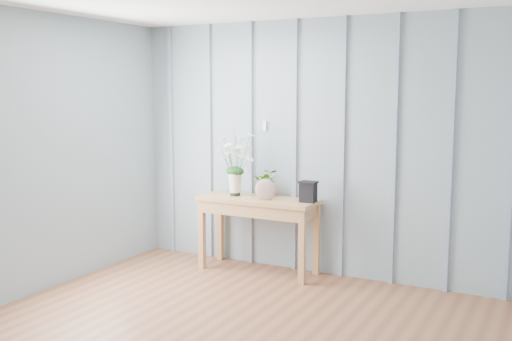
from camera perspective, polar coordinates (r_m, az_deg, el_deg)
The scene contains 6 objects.
room_shell at distance 4.65m, azimuth -0.06°, elevation 9.85°, with size 4.00×4.50×2.50m.
sideboard at distance 5.97m, azimuth 0.22°, elevation -3.70°, with size 1.20×0.45×0.75m.
daisy_vase at distance 6.02m, azimuth -2.01°, elevation 1.39°, with size 0.46×0.35×0.64m.
spider_plant at distance 6.01m, azimuth 1.05°, elevation -1.15°, with size 0.25×0.22×0.28m, color #123915.
felt_disc_vessel at distance 5.81m, azimuth 0.92°, elevation -1.83°, with size 0.21×0.06×0.21m, color brown.
carved_box at distance 5.72m, azimuth 5.00°, elevation -2.00°, with size 0.16×0.13×0.20m.
Camera 1 is at (2.16, -3.20, 1.80)m, focal length 42.00 mm.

